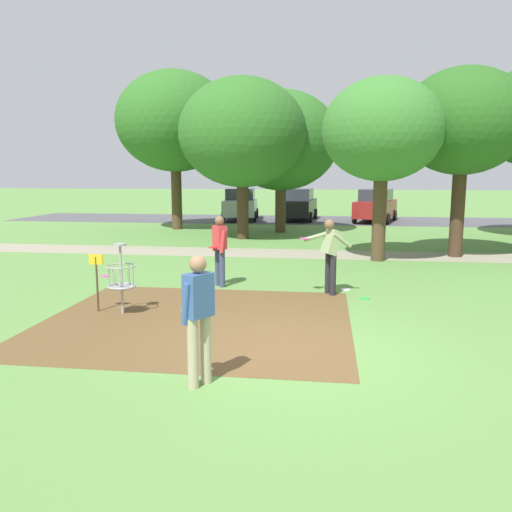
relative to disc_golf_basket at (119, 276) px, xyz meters
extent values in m
plane|color=#5B8942|center=(3.43, -1.72, -0.75)|extent=(160.00, 160.00, 0.00)
cube|color=brown|center=(1.62, -0.26, -0.75)|extent=(5.67, 5.15, 0.01)
cylinder|color=#9E9EA3|center=(0.06, -0.01, -0.08)|extent=(0.05, 0.05, 1.35)
cylinder|color=#9E9EA3|center=(0.06, -0.01, 0.62)|extent=(0.24, 0.24, 0.04)
torus|color=#9E9EA3|center=(0.06, -0.01, 0.20)|extent=(0.58, 0.58, 0.02)
torus|color=#9E9EA3|center=(0.06, -0.01, -0.20)|extent=(0.55, 0.55, 0.03)
cylinder|color=#9E9EA3|center=(0.06, -0.01, -0.22)|extent=(0.48, 0.48, 0.02)
cylinder|color=gray|center=(0.30, -0.01, 0.00)|extent=(0.01, 0.01, 0.40)
cylinder|color=gray|center=(0.25, 0.13, 0.00)|extent=(0.01, 0.01, 0.40)
cylinder|color=gray|center=(0.13, 0.22, 0.00)|extent=(0.01, 0.01, 0.40)
cylinder|color=gray|center=(-0.01, 0.22, 0.00)|extent=(0.01, 0.01, 0.40)
cylinder|color=gray|center=(-0.13, 0.13, 0.00)|extent=(0.01, 0.01, 0.40)
cylinder|color=gray|center=(-0.18, -0.01, 0.00)|extent=(0.01, 0.01, 0.40)
cylinder|color=gray|center=(-0.13, -0.15, 0.00)|extent=(0.01, 0.01, 0.40)
cylinder|color=gray|center=(-0.01, -0.24, 0.00)|extent=(0.01, 0.01, 0.40)
cylinder|color=gray|center=(0.13, -0.24, 0.00)|extent=(0.01, 0.01, 0.40)
cylinder|color=gray|center=(0.25, -0.15, 0.00)|extent=(0.01, 0.01, 0.40)
cylinder|color=#4C3823|center=(-0.49, 0.09, -0.20)|extent=(0.04, 0.04, 1.10)
cube|color=gold|center=(-0.49, 0.09, 0.30)|extent=(0.28, 0.03, 0.20)
cylinder|color=#384260|center=(1.52, 2.59, -0.29)|extent=(0.14, 0.14, 0.92)
cylinder|color=#384260|center=(1.38, 2.76, -0.29)|extent=(0.14, 0.14, 0.92)
cube|color=#D1383D|center=(1.45, 2.68, 0.45)|extent=(0.40, 0.42, 0.56)
sphere|color=brown|center=(1.45, 2.68, 0.85)|extent=(0.22, 0.22, 0.22)
cylinder|color=#D1383D|center=(1.55, 2.52, 0.36)|extent=(0.18, 0.17, 0.55)
cylinder|color=#D1383D|center=(1.31, 2.81, 0.36)|extent=(0.18, 0.17, 0.55)
cylinder|color=red|center=(1.31, 2.56, 0.22)|extent=(0.22, 0.22, 0.02)
cylinder|color=#232328|center=(4.15, 2.10, -0.29)|extent=(0.14, 0.14, 0.92)
cylinder|color=#232328|center=(4.04, 2.29, -0.29)|extent=(0.14, 0.14, 0.92)
cube|color=#93A875|center=(4.10, 2.20, 0.45)|extent=(0.51, 0.50, 0.60)
sphere|color=brown|center=(4.04, 2.17, 0.85)|extent=(0.22, 0.22, 0.22)
cylinder|color=#93A875|center=(3.76, 2.19, 0.56)|extent=(0.55, 0.37, 0.21)
cylinder|color=#E53D99|center=(3.51, 2.05, 0.53)|extent=(0.22, 0.22, 0.02)
cylinder|color=#93A875|center=(4.33, 2.15, 0.49)|extent=(0.46, 0.31, 0.37)
cylinder|color=tan|center=(2.33, -3.24, -0.29)|extent=(0.14, 0.14, 0.92)
cylinder|color=tan|center=(2.45, -3.06, -0.29)|extent=(0.14, 0.14, 0.92)
cube|color=#385693|center=(2.39, -3.15, 0.45)|extent=(0.39, 0.42, 0.56)
sphere|color=#9E7051|center=(2.39, -3.15, 0.85)|extent=(0.22, 0.22, 0.22)
cylinder|color=#385693|center=(2.27, -3.29, 0.36)|extent=(0.19, 0.17, 0.55)
cylinder|color=#385693|center=(2.48, -2.98, 0.36)|extent=(0.19, 0.17, 0.55)
cylinder|color=#1E93DB|center=(2.24, -3.05, 0.22)|extent=(0.22, 0.22, 0.02)
cylinder|color=#E53D99|center=(-1.84, 3.44, -0.74)|extent=(0.24, 0.24, 0.02)
cylinder|color=white|center=(4.46, 2.67, -0.74)|extent=(0.22, 0.22, 0.02)
cylinder|color=green|center=(4.85, 1.85, -0.74)|extent=(0.21, 0.21, 0.02)
cylinder|color=#422D1E|center=(8.22, 8.16, 0.68)|extent=(0.44, 0.44, 2.86)
ellipsoid|color=#285B1E|center=(8.22, 8.16, 3.59)|extent=(3.96, 3.96, 3.37)
cylinder|color=#4C3823|center=(5.61, 7.00, 0.57)|extent=(0.43, 0.43, 2.65)
ellipsoid|color=#38752D|center=(5.61, 7.00, 3.27)|extent=(3.67, 3.67, 3.12)
cylinder|color=#4C3823|center=(-3.29, 15.10, 0.78)|extent=(0.50, 0.50, 3.07)
ellipsoid|color=#2D6623|center=(-3.29, 15.10, 4.41)|extent=(5.59, 5.59, 4.75)
cylinder|color=#4C3823|center=(1.87, 14.41, 0.35)|extent=(0.49, 0.49, 2.20)
ellipsoid|color=#2D6623|center=(1.87, 14.41, 3.43)|extent=(5.29, 5.29, 4.50)
cylinder|color=#422D1E|center=(0.52, 11.80, 0.45)|extent=(0.49, 0.49, 2.40)
ellipsoid|color=#2D6623|center=(0.52, 11.80, 3.60)|extent=(5.21, 5.21, 4.43)
cube|color=#4C4C51|center=(3.43, 20.93, -0.75)|extent=(36.00, 6.00, 0.01)
cube|color=silver|center=(-1.03, 20.47, 0.00)|extent=(2.18, 4.35, 0.90)
cube|color=#2D333D|center=(-1.03, 20.47, 0.77)|extent=(1.78, 2.32, 0.64)
cylinder|color=black|center=(-2.05, 21.68, -0.45)|extent=(0.23, 0.61, 0.60)
cylinder|color=black|center=(-0.25, 21.85, -0.45)|extent=(0.23, 0.61, 0.60)
cylinder|color=black|center=(-1.80, 19.09, -0.45)|extent=(0.23, 0.61, 0.60)
cylinder|color=black|center=(-0.01, 19.25, -0.45)|extent=(0.23, 0.61, 0.60)
cube|color=black|center=(2.32, 20.69, 0.00)|extent=(2.15, 4.34, 0.90)
cube|color=#2D333D|center=(2.32, 20.69, 0.77)|extent=(1.76, 2.31, 0.64)
cylinder|color=black|center=(1.53, 22.06, -0.45)|extent=(0.23, 0.61, 0.60)
cylinder|color=black|center=(3.32, 21.91, -0.45)|extent=(0.23, 0.61, 0.60)
cylinder|color=black|center=(1.31, 19.47, -0.45)|extent=(0.23, 0.61, 0.60)
cylinder|color=black|center=(3.10, 19.32, -0.45)|extent=(0.23, 0.61, 0.60)
cube|color=maroon|center=(6.73, 20.25, 0.00)|extent=(2.82, 4.52, 0.90)
cube|color=#2D333D|center=(6.73, 20.25, 0.77)|extent=(2.09, 2.52, 0.64)
cylinder|color=black|center=(6.19, 21.74, -0.45)|extent=(0.33, 0.63, 0.60)
cylinder|color=black|center=(7.93, 21.28, -0.45)|extent=(0.33, 0.63, 0.60)
cylinder|color=black|center=(5.52, 19.22, -0.45)|extent=(0.33, 0.63, 0.60)
cylinder|color=black|center=(7.26, 18.76, -0.45)|extent=(0.33, 0.63, 0.60)
cube|color=gray|center=(3.43, 8.04, -0.75)|extent=(40.00, 1.98, 0.00)
camera|label=1|loc=(3.97, -9.29, 1.97)|focal=35.94mm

